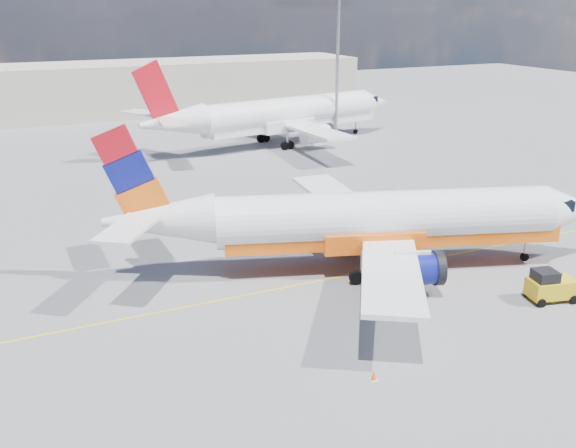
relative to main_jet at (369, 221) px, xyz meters
name	(u,v)px	position (x,y,z in m)	size (l,w,h in m)	color
ground	(362,295)	(-2.49, -3.47, -3.40)	(240.00, 240.00, 0.00)	slate
taxi_line	(338,277)	(-2.49, -0.47, -3.40)	(70.00, 0.15, 0.01)	yellow
terminal_main	(149,87)	(2.51, 71.53, 0.60)	(70.00, 14.00, 8.00)	#B4AE9B
main_jet	(369,221)	(0.00, 0.00, 0.00)	(33.65, 25.57, 10.21)	white
second_jet	(282,115)	(11.31, 38.69, 0.34)	(37.22, 28.83, 11.23)	white
gse_tug	(550,286)	(7.31, -8.82, -2.47)	(3.04, 2.26, 1.98)	black
traffic_cone	(374,376)	(-6.87, -11.73, -3.17)	(0.34, 0.34, 0.48)	white
floodlight_mast	(338,48)	(18.75, 38.18, 8.23)	(1.42, 1.42, 19.40)	#9A9AA2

